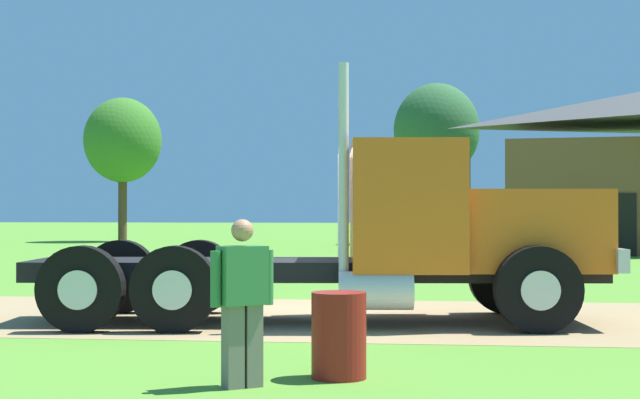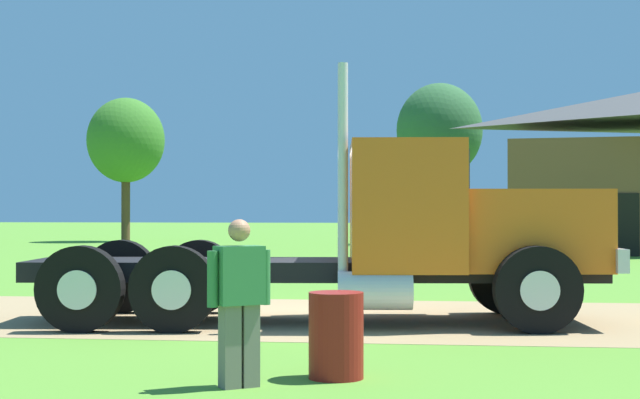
{
  "view_description": "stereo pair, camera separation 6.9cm",
  "coord_description": "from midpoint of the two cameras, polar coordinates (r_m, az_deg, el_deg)",
  "views": [
    {
      "loc": [
        2.06,
        -14.52,
        1.65
      ],
      "look_at": [
        0.32,
        0.68,
        1.8
      ],
      "focal_mm": 54.01,
      "sensor_mm": 36.0,
      "label": 1
    },
    {
      "loc": [
        2.12,
        -14.52,
        1.65
      ],
      "look_at": [
        0.32,
        0.68,
        1.8
      ],
      "focal_mm": 54.01,
      "sensor_mm": 36.0,
      "label": 2
    }
  ],
  "objects": [
    {
      "name": "ground_plane",
      "position": [
        14.76,
        -1.69,
        -6.97
      ],
      "size": [
        200.0,
        200.0,
        0.0
      ],
      "primitive_type": "plane",
      "color": "#548C2C"
    },
    {
      "name": "dirt_track",
      "position": [
        14.76,
        -1.69,
        -6.96
      ],
      "size": [
        120.0,
        5.56,
        0.01
      ],
      "primitive_type": "cube",
      "color": "#9D8259",
      "rests_on": "ground_plane"
    },
    {
      "name": "truck_foreground_white",
      "position": [
        14.0,
        4.7,
        -2.2
      ],
      "size": [
        8.48,
        3.4,
        3.63
      ],
      "color": "black",
      "rests_on": "ground_plane"
    },
    {
      "name": "visitor_standing_near",
      "position": [
        8.96,
        -4.85,
        -5.81
      ],
      "size": [
        0.53,
        0.45,
        1.55
      ],
      "color": "#33723F",
      "rests_on": "ground_plane"
    },
    {
      "name": "steel_barrel",
      "position": [
        9.44,
        0.91,
        -8.05
      ],
      "size": [
        0.54,
        0.54,
        0.84
      ],
      "primitive_type": "cylinder",
      "color": "maroon",
      "rests_on": "ground_plane"
    },
    {
      "name": "tree_left",
      "position": [
        49.75,
        -11.65,
        3.43
      ],
      "size": [
        3.91,
        3.91,
        7.29
      ],
      "color": "#513823",
      "rests_on": "ground_plane"
    },
    {
      "name": "tree_mid",
      "position": [
        45.7,
        6.87,
        4.05
      ],
      "size": [
        4.04,
        4.04,
        7.58
      ],
      "color": "#513823",
      "rests_on": "ground_plane"
    }
  ]
}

